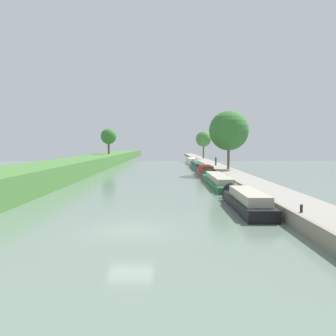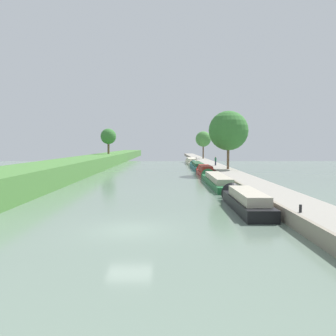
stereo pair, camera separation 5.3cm
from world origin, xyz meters
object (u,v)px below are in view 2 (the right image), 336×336
narrowboat_black (243,200)px  narrowboat_cream (190,161)px  narrowboat_red (203,171)px  person_walking (214,161)px  narrowboat_teal (196,166)px  mooring_bollard_near (299,208)px  mooring_bollard_far (195,158)px  narrowboat_green (215,180)px

narrowboat_black → narrowboat_cream: (0.02, 60.56, -0.02)m
narrowboat_red → narrowboat_cream: bearing=90.1°
narrowboat_cream → person_walking: bearing=-82.1°
narrowboat_teal → narrowboat_black: bearing=-90.0°
narrowboat_black → mooring_bollard_near: (1.85, -6.10, 0.50)m
narrowboat_cream → mooring_bollard_far: size_ratio=33.57×
narrowboat_red → mooring_bollard_near: size_ratio=23.36×
narrowboat_red → person_walking: bearing=72.3°
narrowboat_black → narrowboat_green: (0.01, 15.48, -0.07)m
narrowboat_red → person_walking: person_walking is taller
narrowboat_teal → mooring_bollard_near: 49.44m
mooring_bollard_near → narrowboat_green: bearing=94.9°
narrowboat_green → narrowboat_teal: size_ratio=1.00×
narrowboat_red → mooring_bollard_far: (1.78, 38.50, 0.50)m
person_walking → mooring_bollard_far: person_walking is taller
person_walking → narrowboat_teal: bearing=122.1°
person_walking → narrowboat_green: bearing=-97.6°
narrowboat_green → mooring_bollard_near: 21.67m
narrowboat_black → mooring_bollard_far: size_ratio=23.34×
narrowboat_red → narrowboat_cream: 31.49m
person_walking → mooring_bollard_near: (-1.22, -44.56, -0.65)m
narrowboat_red → narrowboat_teal: narrowboat_red is taller
narrowboat_cream → mooring_bollard_far: bearing=75.4°
narrowboat_black → narrowboat_teal: 43.30m
narrowboat_green → person_walking: 23.22m
narrowboat_cream → narrowboat_black: bearing=-90.0°
narrowboat_cream → narrowboat_green: bearing=-90.0°
narrowboat_green → narrowboat_cream: size_ratio=1.12×
narrowboat_teal → mooring_bollard_far: size_ratio=37.66×
mooring_bollard_near → mooring_bollard_far: 73.67m
narrowboat_cream → narrowboat_red: bearing=-89.9°
narrowboat_red → mooring_bollard_far: size_ratio=23.36×
narrowboat_cream → mooring_bollard_near: (1.83, -66.66, 0.52)m
narrowboat_teal → narrowboat_red: bearing=-89.8°
narrowboat_black → narrowboat_red: narrowboat_red is taller
narrowboat_red → narrowboat_teal: size_ratio=0.62×
narrowboat_black → mooring_bollard_far: narrowboat_black is taller
narrowboat_cream → mooring_bollard_near: bearing=-88.4°
narrowboat_red → narrowboat_black: bearing=-90.1°
narrowboat_black → person_walking: person_walking is taller
narrowboat_black → narrowboat_teal: narrowboat_black is taller
narrowboat_black → narrowboat_red: bearing=89.9°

